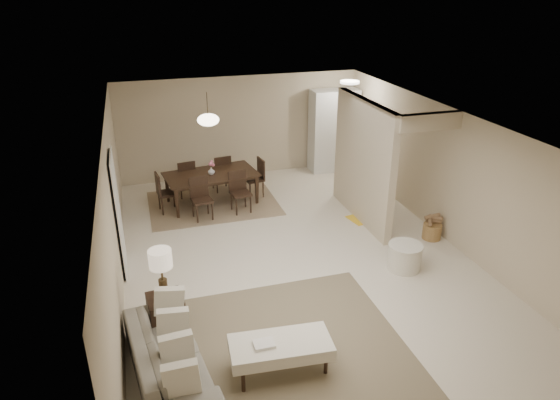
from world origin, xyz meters
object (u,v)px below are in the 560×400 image
object	(u,v)px
round_pouf	(405,257)
dining_table	(212,189)
ottoman_bench	(281,348)
side_table	(166,313)
wicker_basket	(432,231)
sofa	(169,357)
pantry_cabinet	(333,131)

from	to	relation	value
round_pouf	dining_table	size ratio (longest dim) A/B	0.30
ottoman_bench	side_table	bearing A→B (deg)	140.57
side_table	wicker_basket	world-z (taller)	side_table
sofa	round_pouf	distance (m)	4.39
sofa	dining_table	xyz separation A→B (m)	(1.41, 5.14, 0.04)
sofa	ottoman_bench	bearing A→B (deg)	-109.59
sofa	ottoman_bench	distance (m)	1.40
side_table	round_pouf	xyz separation A→B (m)	(4.08, 0.49, -0.04)
side_table	wicker_basket	bearing A→B (deg)	14.32
sofa	ottoman_bench	xyz separation A→B (m)	(1.37, -0.30, 0.06)
pantry_cabinet	ottoman_bench	distance (m)	7.60
sofa	side_table	distance (m)	0.98
pantry_cabinet	dining_table	bearing A→B (deg)	-158.90
ottoman_bench	pantry_cabinet	bearing A→B (deg)	67.75
sofa	dining_table	bearing A→B (deg)	-22.57
sofa	dining_table	size ratio (longest dim) A/B	1.06
ottoman_bench	round_pouf	size ratio (longest dim) A/B	2.26
pantry_cabinet	ottoman_bench	xyz separation A→B (m)	(-3.43, -6.74, -0.68)
round_pouf	wicker_basket	distance (m)	1.35
ottoman_bench	wicker_basket	world-z (taller)	ottoman_bench
side_table	wicker_basket	size ratio (longest dim) A/B	1.49
ottoman_bench	round_pouf	distance (m)	3.29
ottoman_bench	dining_table	xyz separation A→B (m)	(0.04, 5.44, -0.02)
dining_table	sofa	bearing A→B (deg)	-113.28
pantry_cabinet	side_table	size ratio (longest dim) A/B	3.96
sofa	side_table	size ratio (longest dim) A/B	3.96
round_pouf	pantry_cabinet	bearing A→B (deg)	82.36
sofa	side_table	xyz separation A→B (m)	(0.05, 0.98, -0.04)
wicker_basket	dining_table	xyz separation A→B (m)	(-3.79, 2.84, 0.20)
wicker_basket	pantry_cabinet	bearing A→B (deg)	95.51
pantry_cabinet	wicker_basket	size ratio (longest dim) A/B	5.90
pantry_cabinet	wicker_basket	world-z (taller)	pantry_cabinet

